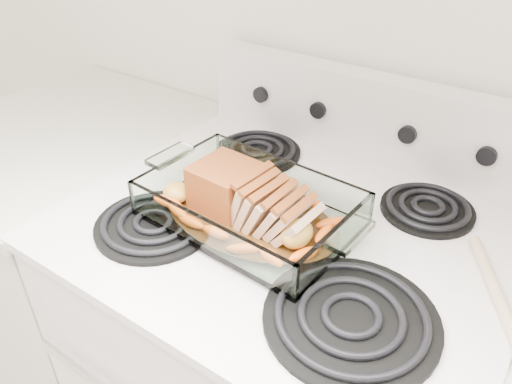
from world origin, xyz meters
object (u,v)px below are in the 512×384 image
Objects in this scene: electric_range at (286,375)px; baking_dish at (250,211)px; counter_left at (95,269)px; pork_roast at (243,195)px.

electric_range is 0.49m from baking_dish.
pork_roast is (0.59, -0.06, 0.52)m from counter_left.
baking_dish is 1.52× the size of pork_roast.
pork_roast is (-0.01, -0.00, 0.03)m from baking_dish.
pork_roast is (-0.07, -0.06, 0.51)m from electric_range.
counter_left is 0.79m from pork_roast.
counter_left is at bearing -175.89° from pork_roast.
baking_dish is (-0.06, -0.06, 0.48)m from electric_range.
baking_dish is (0.61, -0.06, 0.50)m from counter_left.
electric_range reaches higher than counter_left.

